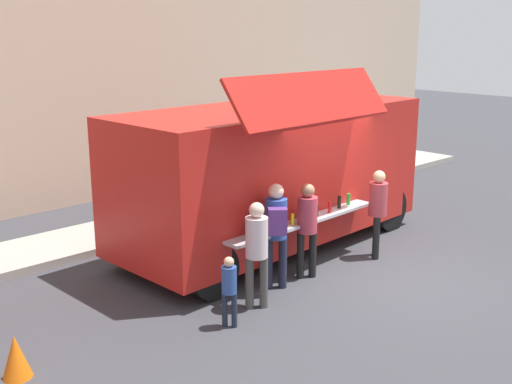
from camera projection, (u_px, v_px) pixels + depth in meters
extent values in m
plane|color=#38383D|center=(376.00, 274.00, 10.96)|extent=(60.00, 60.00, 0.00)
cube|color=#9E998E|center=(16.00, 257.00, 11.55)|extent=(28.00, 1.60, 0.15)
cube|color=red|center=(272.00, 170.00, 12.03)|extent=(6.42, 2.61, 2.42)
cube|color=red|center=(312.00, 97.00, 10.20)|extent=(3.51, 0.73, 0.78)
cube|color=black|center=(295.00, 170.00, 10.75)|extent=(3.31, 0.21, 1.09)
cube|color=#B7B7BC|center=(304.00, 221.00, 10.82)|extent=(3.50, 0.47, 0.05)
cylinder|color=black|center=(251.00, 232.00, 9.88)|extent=(0.08, 0.08, 0.19)
cylinder|color=red|center=(266.00, 227.00, 10.10)|extent=(0.08, 0.08, 0.19)
cylinder|color=orange|center=(280.00, 223.00, 10.30)|extent=(0.08, 0.08, 0.21)
cylinder|color=yellow|center=(292.00, 219.00, 10.53)|extent=(0.07, 0.07, 0.19)
cylinder|color=black|center=(303.00, 214.00, 10.82)|extent=(0.07, 0.07, 0.19)
cylinder|color=black|center=(317.00, 211.00, 11.02)|extent=(0.06, 0.06, 0.18)
cylinder|color=red|center=(330.00, 207.00, 11.20)|extent=(0.07, 0.07, 0.21)
cylinder|color=black|center=(339.00, 202.00, 11.49)|extent=(0.06, 0.06, 0.23)
cylinder|color=green|center=(348.00, 199.00, 11.70)|extent=(0.07, 0.07, 0.21)
cube|color=black|center=(368.00, 129.00, 14.07)|extent=(0.15, 2.03, 1.06)
cylinder|color=black|center=(312.00, 191.00, 14.70)|extent=(0.90, 0.28, 0.90)
cylinder|color=black|center=(389.00, 209.00, 13.28)|extent=(0.90, 0.28, 0.90)
cylinder|color=black|center=(134.00, 241.00, 11.30)|extent=(0.90, 0.28, 0.90)
cylinder|color=black|center=(212.00, 271.00, 9.88)|extent=(0.90, 0.28, 0.90)
cone|color=orange|center=(16.00, 357.00, 7.66)|extent=(0.36, 0.36, 0.55)
cylinder|color=#2E5F38|center=(323.00, 170.00, 16.68)|extent=(0.60, 0.60, 1.00)
cylinder|color=black|center=(300.00, 255.00, 10.70)|extent=(0.13, 0.13, 0.81)
cylinder|color=black|center=(313.00, 254.00, 10.75)|extent=(0.13, 0.13, 0.81)
cylinder|color=#AE3645|center=(307.00, 215.00, 10.55)|extent=(0.33, 0.33, 0.61)
sphere|color=#A16F4F|center=(308.00, 190.00, 10.44)|extent=(0.23, 0.23, 0.23)
cylinder|color=#202236|center=(269.00, 263.00, 10.28)|extent=(0.14, 0.14, 0.86)
cylinder|color=#202236|center=(283.00, 263.00, 10.29)|extent=(0.14, 0.14, 0.86)
cylinder|color=#2B4893|center=(276.00, 218.00, 10.10)|extent=(0.36, 0.36, 0.65)
sphere|color=beige|center=(276.00, 191.00, 9.99)|extent=(0.24, 0.24, 0.24)
cube|color=#5B3079|center=(277.00, 221.00, 9.83)|extent=(0.35, 0.33, 0.42)
cylinder|color=#494642|center=(249.00, 283.00, 9.54)|extent=(0.13, 0.13, 0.81)
cylinder|color=#494642|center=(264.00, 282.00, 9.57)|extent=(0.13, 0.13, 0.81)
cylinder|color=beige|center=(257.00, 237.00, 9.38)|extent=(0.34, 0.34, 0.62)
sphere|color=beige|center=(257.00, 210.00, 9.27)|extent=(0.23, 0.23, 0.23)
cylinder|color=black|center=(376.00, 238.00, 11.59)|extent=(0.13, 0.13, 0.81)
cylinder|color=black|center=(376.00, 234.00, 11.79)|extent=(0.13, 0.13, 0.81)
cylinder|color=#A8373F|center=(378.00, 199.00, 11.51)|extent=(0.33, 0.33, 0.61)
sphere|color=#DEAD80|center=(379.00, 177.00, 11.41)|extent=(0.23, 0.23, 0.23)
cylinder|color=#1D2536|center=(225.00, 309.00, 8.99)|extent=(0.08, 0.08, 0.52)
cylinder|color=#1D2536|center=(234.00, 310.00, 8.96)|extent=(0.08, 0.08, 0.52)
cylinder|color=#2C488D|center=(229.00, 280.00, 8.86)|extent=(0.21, 0.21, 0.39)
sphere|color=#E1AA82|center=(229.00, 262.00, 8.79)|extent=(0.15, 0.15, 0.15)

